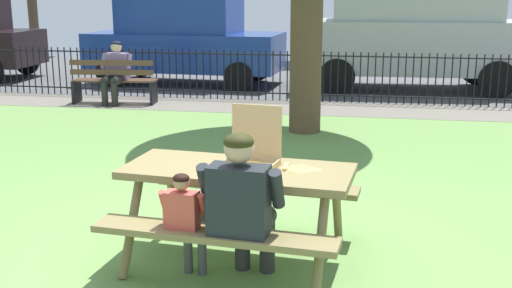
# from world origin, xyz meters

# --- Properties ---
(ground) EXTENTS (28.00, 11.45, 0.02)m
(ground) POSITION_xyz_m (0.00, 1.72, -0.01)
(ground) COLOR #6B954D
(cobblestone_walkway) EXTENTS (28.00, 1.40, 0.01)m
(cobblestone_walkway) POSITION_xyz_m (0.00, 6.75, -0.00)
(cobblestone_walkway) COLOR slate
(street_asphalt) EXTENTS (28.00, 7.10, 0.01)m
(street_asphalt) POSITION_xyz_m (0.00, 11.00, -0.01)
(street_asphalt) COLOR #515154
(picnic_table_foreground) EXTENTS (1.93, 1.64, 0.79)m
(picnic_table_foreground) POSITION_xyz_m (0.26, 0.00, 0.60)
(picnic_table_foreground) COLOR olive
(picnic_table_foreground) RESTS_ON ground
(pizza_box_open) EXTENTS (0.48, 0.50, 0.47)m
(pizza_box_open) POSITION_xyz_m (0.35, 0.02, 0.86)
(pizza_box_open) COLOR tan
(pizza_box_open) RESTS_ON picnic_table_foreground
(pizza_slice_on_table) EXTENTS (0.26, 0.20, 0.02)m
(pizza_slice_on_table) POSITION_xyz_m (0.73, 0.06, 0.78)
(pizza_slice_on_table) COLOR #EFC458
(pizza_slice_on_table) RESTS_ON picnic_table_foreground
(adult_at_table) EXTENTS (0.63, 0.62, 1.19)m
(adult_at_table) POSITION_xyz_m (0.40, -0.52, 0.66)
(adult_at_table) COLOR #2E2E2E
(adult_at_table) RESTS_ON ground
(child_at_table) EXTENTS (0.36, 0.35, 0.87)m
(child_at_table) POSITION_xyz_m (-0.03, -0.50, 0.52)
(child_at_table) COLOR #474747
(child_at_table) RESTS_ON ground
(iron_fence_streetside) EXTENTS (19.58, 0.03, 0.98)m
(iron_fence_streetside) POSITION_xyz_m (0.00, 7.45, 0.50)
(iron_fence_streetside) COLOR black
(iron_fence_streetside) RESTS_ON ground
(park_bench_left) EXTENTS (1.63, 0.60, 0.85)m
(park_bench_left) POSITION_xyz_m (-3.52, 6.61, 0.42)
(park_bench_left) COLOR brown
(park_bench_left) RESTS_ON ground
(person_on_park_bench) EXTENTS (0.62, 0.60, 1.19)m
(person_on_park_bench) POSITION_xyz_m (-3.48, 6.63, 0.66)
(person_on_park_bench) COLOR #252525
(person_on_park_bench) RESTS_ON ground
(parked_car_left) EXTENTS (4.50, 2.12, 1.94)m
(parked_car_left) POSITION_xyz_m (-2.92, 9.36, 1.01)
(parked_car_left) COLOR navy
(parked_car_left) RESTS_ON ground
(parked_car_center) EXTENTS (4.77, 2.22, 2.46)m
(parked_car_center) POSITION_xyz_m (2.21, 9.36, 1.31)
(parked_car_center) COLOR #B4B3B8
(parked_car_center) RESTS_ON ground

